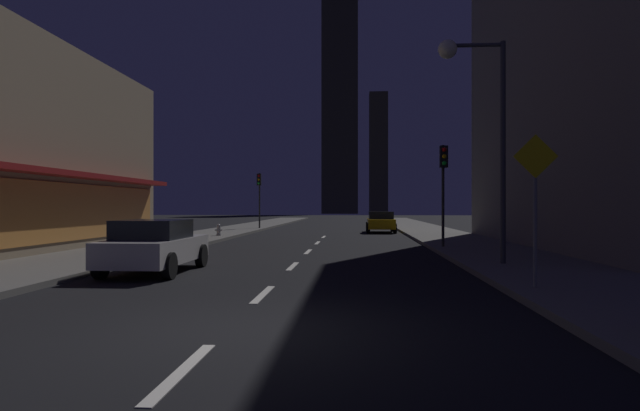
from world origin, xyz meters
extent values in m
cube|color=black|center=(0.00, 32.00, -0.05)|extent=(78.00, 136.00, 0.10)
cube|color=#605E59|center=(7.00, 32.00, 0.07)|extent=(4.00, 76.00, 0.15)
cube|color=#605E59|center=(-7.00, 32.00, 0.07)|extent=(4.00, 76.00, 0.15)
cube|color=silver|center=(0.00, -2.00, 0.01)|extent=(0.16, 2.20, 0.01)
cube|color=silver|center=(0.00, 3.20, 0.01)|extent=(0.16, 2.20, 0.01)
cube|color=silver|center=(0.00, 8.40, 0.01)|extent=(0.16, 2.20, 0.01)
cube|color=silver|center=(0.00, 13.60, 0.01)|extent=(0.16, 2.20, 0.01)
cube|color=silver|center=(0.00, 18.80, 0.01)|extent=(0.16, 2.20, 0.01)
cube|color=silver|center=(0.00, 24.00, 0.01)|extent=(0.16, 2.20, 0.01)
cube|color=#D88C3F|center=(-9.00, 11.22, 1.60)|extent=(0.10, 17.71, 2.20)
cube|color=maroon|center=(-8.60, 11.22, 3.00)|extent=(0.90, 18.31, 0.20)
cube|color=#333026|center=(-1.96, 123.11, 25.10)|extent=(8.55, 8.69, 50.21)
cube|color=#343127|center=(8.46, 153.64, 17.63)|extent=(5.42, 6.11, 35.27)
cube|color=silver|center=(-3.60, 6.70, 0.61)|extent=(1.80, 4.20, 0.65)
cube|color=black|center=(-3.60, 6.50, 1.17)|extent=(1.64, 2.00, 0.55)
cylinder|color=black|center=(-4.48, 8.10, 0.34)|extent=(0.22, 0.68, 0.68)
cylinder|color=black|center=(-2.72, 8.10, 0.34)|extent=(0.22, 0.68, 0.68)
cylinder|color=black|center=(-4.48, 5.30, 0.34)|extent=(0.22, 0.68, 0.68)
cylinder|color=black|center=(-2.72, 5.30, 0.34)|extent=(0.22, 0.68, 0.68)
sphere|color=white|center=(-4.15, 8.75, 0.67)|extent=(0.18, 0.18, 0.18)
sphere|color=white|center=(-3.05, 8.75, 0.67)|extent=(0.18, 0.18, 0.18)
cube|color=gold|center=(3.60, 29.71, 0.61)|extent=(1.80, 4.20, 0.65)
cube|color=black|center=(3.60, 29.51, 1.17)|extent=(1.64, 2.00, 0.55)
cylinder|color=black|center=(2.72, 31.11, 0.34)|extent=(0.22, 0.68, 0.68)
cylinder|color=black|center=(4.48, 31.11, 0.34)|extent=(0.22, 0.68, 0.68)
cylinder|color=black|center=(2.72, 28.31, 0.34)|extent=(0.22, 0.68, 0.68)
cylinder|color=black|center=(4.48, 28.31, 0.34)|extent=(0.22, 0.68, 0.68)
sphere|color=white|center=(3.05, 31.76, 0.67)|extent=(0.18, 0.18, 0.18)
sphere|color=white|center=(4.15, 31.76, 0.67)|extent=(0.18, 0.18, 0.18)
cylinder|color=#B2B2B2|center=(-5.90, 22.52, 0.43)|extent=(0.22, 0.22, 0.55)
sphere|color=#B2B2B2|center=(-5.90, 22.52, 0.70)|extent=(0.21, 0.21, 0.21)
cylinder|color=#B2B2B2|center=(-5.90, 22.52, 0.18)|extent=(0.30, 0.30, 0.06)
cylinder|color=#B2B2B2|center=(-6.06, 22.52, 0.45)|extent=(0.10, 0.10, 0.10)
cylinder|color=#B2B2B2|center=(-5.74, 22.52, 0.45)|extent=(0.10, 0.10, 0.10)
cylinder|color=#2D2D2D|center=(5.50, 14.84, 2.25)|extent=(0.12, 0.12, 4.20)
cube|color=black|center=(5.50, 14.64, 3.85)|extent=(0.32, 0.24, 0.90)
sphere|color=red|center=(5.50, 14.51, 4.13)|extent=(0.18, 0.18, 0.18)
sphere|color=#F2B20C|center=(5.50, 14.51, 3.85)|extent=(0.18, 0.18, 0.18)
sphere|color=#19D833|center=(5.50, 14.51, 3.57)|extent=(0.18, 0.18, 0.18)
cylinder|color=#2D2D2D|center=(-5.50, 33.33, 2.25)|extent=(0.12, 0.12, 4.20)
cube|color=black|center=(-5.50, 33.13, 3.85)|extent=(0.32, 0.24, 0.90)
sphere|color=red|center=(-5.50, 33.00, 4.13)|extent=(0.18, 0.18, 0.18)
sphere|color=#F2B20C|center=(-5.50, 33.00, 3.85)|extent=(0.18, 0.18, 0.18)
sphere|color=#19D833|center=(-5.50, 33.00, 3.57)|extent=(0.18, 0.18, 0.18)
cylinder|color=#38383D|center=(6.20, 8.30, 3.40)|extent=(0.16, 0.16, 6.50)
cylinder|color=#38383D|center=(5.40, 8.30, 6.55)|extent=(1.60, 0.12, 0.12)
sphere|color=#FCF7CC|center=(4.60, 8.30, 6.45)|extent=(0.56, 0.56, 0.56)
cylinder|color=slate|center=(5.60, 3.59, 1.35)|extent=(0.08, 0.08, 2.40)
cube|color=yellow|center=(5.60, 3.56, 2.85)|extent=(0.91, 0.03, 0.91)
camera|label=1|loc=(1.92, -7.86, 1.83)|focal=30.46mm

